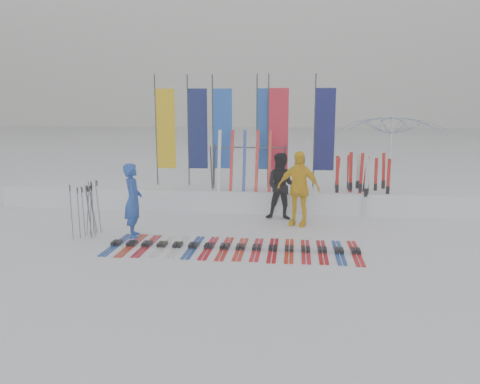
# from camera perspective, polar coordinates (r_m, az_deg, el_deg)

# --- Properties ---
(ground) EXTENTS (120.00, 120.00, 0.00)m
(ground) POSITION_cam_1_polar(r_m,az_deg,el_deg) (9.21, -2.42, -7.89)
(ground) COLOR white
(ground) RESTS_ON ground
(snow_bank) EXTENTS (14.00, 1.60, 0.60)m
(snow_bank) POSITION_cam_1_polar(r_m,az_deg,el_deg) (13.55, 0.64, -0.64)
(snow_bank) COLOR white
(snow_bank) RESTS_ON ground
(person_blue) EXTENTS (0.56, 0.70, 1.66)m
(person_blue) POSITION_cam_1_polar(r_m,az_deg,el_deg) (10.66, -12.91, -1.01)
(person_blue) COLOR #1D46AD
(person_blue) RESTS_ON ground
(person_black) EXTENTS (0.87, 0.70, 1.73)m
(person_black) POSITION_cam_1_polar(r_m,az_deg,el_deg) (12.07, 5.13, 0.67)
(person_black) COLOR black
(person_black) RESTS_ON ground
(person_yellow) EXTENTS (1.16, 0.77, 1.84)m
(person_yellow) POSITION_cam_1_polar(r_m,az_deg,el_deg) (11.50, 7.12, 0.43)
(person_yellow) COLOR yellow
(person_yellow) RESTS_ON ground
(tent_canopy) EXTENTS (3.66, 3.71, 2.74)m
(tent_canopy) POSITION_cam_1_polar(r_m,az_deg,el_deg) (14.38, 17.97, 3.80)
(tent_canopy) COLOR white
(tent_canopy) RESTS_ON ground
(ski_row) EXTENTS (5.13, 1.67, 0.07)m
(ski_row) POSITION_cam_1_polar(r_m,az_deg,el_deg) (9.67, -0.86, -6.76)
(ski_row) COLOR #163998
(ski_row) RESTS_ON ground
(pole_cluster) EXTENTS (0.38, 0.75, 1.26)m
(pole_cluster) POSITION_cam_1_polar(r_m,az_deg,el_deg) (11.05, -18.06, -2.11)
(pole_cluster) COLOR #595B60
(pole_cluster) RESTS_ON ground
(feather_flags) EXTENTS (5.16, 0.23, 3.20)m
(feather_flags) POSITION_cam_1_polar(r_m,az_deg,el_deg) (13.52, 0.11, 7.63)
(feather_flags) COLOR #383A3F
(feather_flags) RESTS_ON ground
(ski_rack) EXTENTS (2.04, 0.80, 1.23)m
(ski_rack) POSITION_cam_1_polar(r_m,az_deg,el_deg) (12.98, 1.03, 3.71)
(ski_rack) COLOR #383A3F
(ski_rack) RESTS_ON ground
(upright_skis) EXTENTS (1.44, 1.10, 1.69)m
(upright_skis) POSITION_cam_1_polar(r_m,az_deg,el_deg) (13.16, 14.50, 0.85)
(upright_skis) COLOR silver
(upright_skis) RESTS_ON ground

